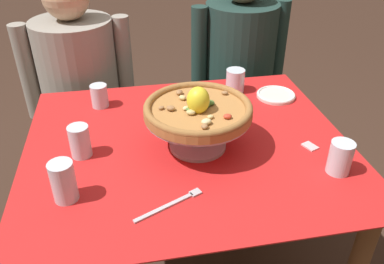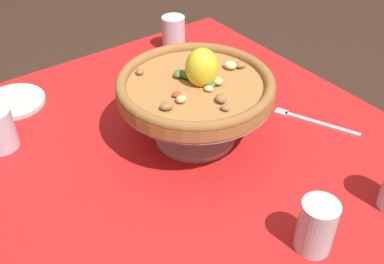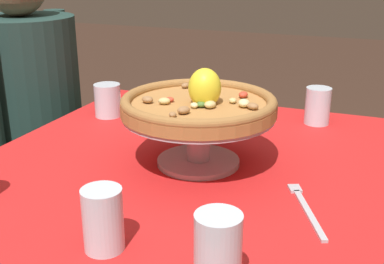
{
  "view_description": "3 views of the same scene",
  "coord_description": "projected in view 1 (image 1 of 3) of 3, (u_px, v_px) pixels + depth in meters",
  "views": [
    {
      "loc": [
        -0.19,
        -1.1,
        1.5
      ],
      "look_at": [
        0.02,
        0.01,
        0.78
      ],
      "focal_mm": 36.53,
      "sensor_mm": 36.0,
      "label": 1
    },
    {
      "loc": [
        -0.65,
        0.48,
        1.42
      ],
      "look_at": [
        -0.0,
        0.01,
        0.8
      ],
      "focal_mm": 42.4,
      "sensor_mm": 36.0,
      "label": 2
    },
    {
      "loc": [
        -0.95,
        -0.4,
        1.21
      ],
      "look_at": [
        0.05,
        -0.0,
        0.82
      ],
      "focal_mm": 45.75,
      "sensor_mm": 36.0,
      "label": 3
    }
  ],
  "objects": [
    {
      "name": "water_glass_back_left",
      "position": [
        100.0,
        97.0,
        1.55
      ],
      "size": [
        0.07,
        0.07,
        0.09
      ],
      "color": "silver",
      "rests_on": "dining_table"
    },
    {
      "name": "pizza_stand",
      "position": [
        198.0,
        126.0,
        1.29
      ],
      "size": [
        0.35,
        0.35,
        0.12
      ],
      "color": "#B7B7C1",
      "rests_on": "dining_table"
    },
    {
      "name": "water_glass_back_right",
      "position": [
        235.0,
        82.0,
        1.66
      ],
      "size": [
        0.08,
        0.08,
        0.1
      ],
      "color": "silver",
      "rests_on": "dining_table"
    },
    {
      "name": "dining_table",
      "position": [
        188.0,
        168.0,
        1.41
      ],
      "size": [
        1.1,
        0.96,
        0.75
      ],
      "color": "brown",
      "rests_on": "ground"
    },
    {
      "name": "water_glass_front_right",
      "position": [
        340.0,
        159.0,
        1.19
      ],
      "size": [
        0.07,
        0.07,
        0.11
      ],
      "color": "silver",
      "rests_on": "dining_table"
    },
    {
      "name": "water_glass_side_left",
      "position": [
        80.0,
        143.0,
        1.26
      ],
      "size": [
        0.07,
        0.07,
        0.11
      ],
      "color": "silver",
      "rests_on": "dining_table"
    },
    {
      "name": "diner_right",
      "position": [
        238.0,
        80.0,
        2.14
      ],
      "size": [
        0.53,
        0.4,
        1.21
      ],
      "color": "#1E3833",
      "rests_on": "ground"
    },
    {
      "name": "water_glass_front_left",
      "position": [
        64.0,
        184.0,
        1.08
      ],
      "size": [
        0.07,
        0.07,
        0.12
      ],
      "color": "silver",
      "rests_on": "dining_table"
    },
    {
      "name": "pizza",
      "position": [
        198.0,
        109.0,
        1.25
      ],
      "size": [
        0.35,
        0.35,
        0.11
      ],
      "color": "#AD753D",
      "rests_on": "pizza_stand"
    },
    {
      "name": "dinner_fork",
      "position": [
        172.0,
        204.0,
        1.09
      ],
      "size": [
        0.2,
        0.11,
        0.01
      ],
      "color": "#B7B7C1",
      "rests_on": "dining_table"
    },
    {
      "name": "sugar_packet",
      "position": [
        310.0,
        146.0,
        1.33
      ],
      "size": [
        0.05,
        0.06,
        0.0
      ],
      "primitive_type": "cube",
      "rotation": [
        0.0,
        0.0,
        1.96
      ],
      "color": "beige",
      "rests_on": "dining_table"
    },
    {
      "name": "side_plate",
      "position": [
        276.0,
        95.0,
        1.64
      ],
      "size": [
        0.16,
        0.16,
        0.02
      ],
      "color": "silver",
      "rests_on": "dining_table"
    },
    {
      "name": "diner_left",
      "position": [
        82.0,
        96.0,
        1.99
      ],
      "size": [
        0.54,
        0.41,
        1.19
      ],
      "color": "black",
      "rests_on": "ground"
    }
  ]
}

